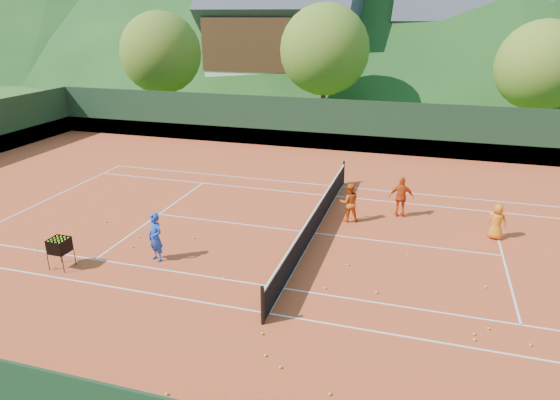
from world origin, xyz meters
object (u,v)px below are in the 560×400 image
(student_c, at_px, (497,222))
(ball_hopper, at_px, (59,246))
(student_a, at_px, (349,203))
(student_b, at_px, (401,197))
(chalet_left, at_px, (283,37))
(chalet_mid, at_px, (464,45))
(coach, at_px, (155,237))
(tennis_net, at_px, (315,220))

(student_c, bearing_deg, ball_hopper, 34.29)
(student_a, xyz_separation_m, student_c, (5.27, -0.11, -0.11))
(student_b, bearing_deg, chalet_left, -71.00)
(student_b, xyz_separation_m, ball_hopper, (-9.91, -7.43, -0.07))
(chalet_left, bearing_deg, student_a, -68.90)
(student_a, distance_m, chalet_mid, 33.15)
(student_a, xyz_separation_m, ball_hopper, (-8.04, -6.38, -0.02))
(student_c, bearing_deg, student_a, 7.85)
(chalet_left, height_order, chalet_mid, chalet_left)
(coach, bearing_deg, student_b, 63.89)
(coach, height_order, student_c, coach)
(coach, relative_size, chalet_left, 0.12)
(student_b, relative_size, chalet_left, 0.12)
(coach, height_order, tennis_net, coach)
(student_b, relative_size, chalet_mid, 0.13)
(coach, distance_m, ball_hopper, 2.92)
(coach, relative_size, student_b, 1.00)
(student_b, height_order, chalet_left, chalet_left)
(chalet_left, distance_m, chalet_mid, 16.51)
(chalet_mid, bearing_deg, student_c, -89.54)
(student_c, distance_m, tennis_net, 6.42)
(chalet_mid, bearing_deg, student_b, -95.68)
(chalet_left, xyz_separation_m, chalet_mid, (16.00, 4.00, -0.66))
(tennis_net, bearing_deg, student_c, 12.49)
(tennis_net, height_order, chalet_left, chalet_left)
(coach, xyz_separation_m, student_c, (10.69, 4.95, -0.16))
(chalet_left, relative_size, chalet_mid, 1.09)
(student_b, xyz_separation_m, chalet_left, (-12.87, 27.45, 4.81))
(student_a, relative_size, ball_hopper, 1.53)
(ball_hopper, bearing_deg, student_c, 25.24)
(student_a, bearing_deg, chalet_left, -87.63)
(student_c, height_order, tennis_net, student_c)
(coach, bearing_deg, ball_hopper, -129.19)
(student_a, relative_size, chalet_mid, 0.12)
(student_b, height_order, chalet_mid, chalet_mid)
(tennis_net, relative_size, chalet_mid, 0.95)
(student_b, xyz_separation_m, chalet_mid, (3.13, 31.45, 4.16))
(student_a, xyz_separation_m, chalet_left, (-11.00, 28.50, 4.86))
(tennis_net, distance_m, ball_hopper, 8.57)
(student_a, relative_size, tennis_net, 0.13)
(coach, distance_m, chalet_left, 34.36)
(student_c, distance_m, chalet_mid, 32.90)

